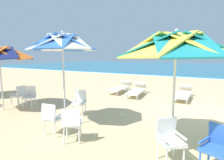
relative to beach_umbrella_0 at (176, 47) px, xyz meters
The scene contains 15 objects.
ground_plane 3.94m from the beach_umbrella_0, 83.14° to the left, with size 80.00×80.00×0.00m, color #D3B784.
sea 33.02m from the beach_umbrella_0, 89.33° to the left, with size 80.00×36.00×0.10m, color teal.
surf_foam 14.82m from the beach_umbrella_0, 88.49° to the left, with size 80.00×0.70×0.01m, color white.
beach_umbrella_0 is the anchor object (origin of this frame).
plastic_chair_0 1.99m from the beach_umbrella_0, 23.10° to the right, with size 0.58×0.60×0.87m.
plastic_chair_1 1.82m from the beach_umbrella_0, 86.45° to the right, with size 0.63×0.63×0.87m.
beach_umbrella_1 3.05m from the beach_umbrella_0, behind, with size 1.99×1.99×2.77m.
plastic_chair_2 2.91m from the beach_umbrella_0, 160.89° to the right, with size 0.61×0.62×0.87m.
plastic_chair_3 3.48m from the beach_umbrella_0, 166.50° to the right, with size 0.49×0.52×0.87m.
plastic_chair_4 3.91m from the beach_umbrella_0, 163.95° to the left, with size 0.57×0.60×0.87m.
plastic_chair_5 6.51m from the beach_umbrella_0, behind, with size 0.52×0.50×0.87m.
plastic_chair_6 5.98m from the beach_umbrella_0, behind, with size 0.61×0.62×0.87m.
sun_lounger_1 5.60m from the beach_umbrella_0, 95.39° to the left, with size 0.67×2.16×0.62m.
sun_lounger_2 5.95m from the beach_umbrella_0, 119.33° to the left, with size 0.87×2.20×0.62m.
sun_lounger_3 6.80m from the beach_umbrella_0, 126.59° to the left, with size 0.64×2.15×0.62m.
Camera 1 is at (0.31, -7.12, 2.08)m, focal length 29.07 mm.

